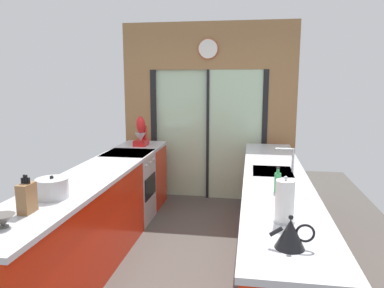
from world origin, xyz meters
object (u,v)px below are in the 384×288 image
(knife_block, at_px, (27,198))
(stock_pot, at_px, (52,188))
(stand_mixer, at_px, (141,134))
(paper_towel_roll, at_px, (285,201))
(mixing_bowl, at_px, (3,221))
(soap_bottle, at_px, (278,182))
(oven_range, at_px, (129,187))
(kettle, at_px, (291,234))

(knife_block, bearing_deg, stock_pot, 90.00)
(stand_mixer, xyz_separation_m, stock_pot, (-0.00, -2.41, -0.08))
(paper_towel_roll, bearing_deg, stock_pot, 172.87)
(mixing_bowl, xyz_separation_m, knife_block, (0.00, 0.27, 0.07))
(mixing_bowl, height_order, stock_pot, stock_pot)
(mixing_bowl, height_order, soap_bottle, soap_bottle)
(oven_range, height_order, soap_bottle, soap_bottle)
(kettle, relative_size, soap_bottle, 1.17)
(kettle, distance_m, paper_towel_roll, 0.39)
(soap_bottle, bearing_deg, stand_mixer, 132.14)
(stock_pot, bearing_deg, oven_range, 90.56)
(stock_pot, bearing_deg, paper_towel_roll, -7.13)
(mixing_bowl, xyz_separation_m, kettle, (1.78, -0.01, 0.04))
(knife_block, height_order, paper_towel_roll, paper_towel_roll)
(paper_towel_roll, bearing_deg, soap_bottle, 90.00)
(oven_range, height_order, kettle, kettle)
(stand_mixer, height_order, soap_bottle, stand_mixer)
(paper_towel_roll, bearing_deg, mixing_bowl, -167.92)
(soap_bottle, bearing_deg, paper_towel_roll, -90.00)
(soap_bottle, bearing_deg, stock_pot, -165.98)
(oven_range, height_order, paper_towel_roll, paper_towel_roll)
(stand_mixer, relative_size, stock_pot, 1.64)
(kettle, xyz_separation_m, paper_towel_roll, (-0.00, 0.39, 0.06))
(stand_mixer, bearing_deg, stock_pot, -90.00)
(stand_mixer, bearing_deg, kettle, -59.48)
(stand_mixer, xyz_separation_m, kettle, (1.78, -3.02, -0.08))
(stock_pot, distance_m, soap_bottle, 1.83)
(oven_range, xyz_separation_m, stand_mixer, (0.02, 0.54, 0.63))
(oven_range, relative_size, paper_towel_roll, 2.93)
(mixing_bowl, relative_size, soap_bottle, 0.72)
(mixing_bowl, relative_size, kettle, 0.62)
(mixing_bowl, distance_m, stand_mixer, 3.02)
(stand_mixer, distance_m, paper_towel_roll, 3.18)
(mixing_bowl, bearing_deg, kettle, -0.25)
(stand_mixer, bearing_deg, paper_towel_roll, -55.95)
(oven_range, relative_size, mixing_bowl, 5.95)
(kettle, height_order, soap_bottle, soap_bottle)
(stock_pot, relative_size, soap_bottle, 1.20)
(knife_block, xyz_separation_m, soap_bottle, (1.78, 0.78, -0.02))
(stand_mixer, xyz_separation_m, soap_bottle, (1.78, -1.97, -0.07))
(soap_bottle, bearing_deg, oven_range, 141.54)
(stand_mixer, xyz_separation_m, paper_towel_roll, (1.78, -2.63, -0.02))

